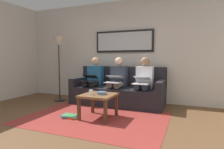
# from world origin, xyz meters

# --- Properties ---
(ground_plane) EXTENTS (6.00, 5.20, 0.10)m
(ground_plane) POSITION_xyz_m (0.00, 0.00, -0.05)
(ground_plane) COLOR brown
(wall_rear) EXTENTS (6.00, 0.12, 2.60)m
(wall_rear) POSITION_xyz_m (0.00, -2.60, 1.30)
(wall_rear) COLOR beige
(wall_rear) RESTS_ON ground_plane
(area_rug) EXTENTS (2.60, 1.80, 0.01)m
(area_rug) POSITION_xyz_m (0.00, -0.85, 0.00)
(area_rug) COLOR maroon
(area_rug) RESTS_ON ground_plane
(couch) EXTENTS (2.20, 0.90, 0.90)m
(couch) POSITION_xyz_m (0.00, -2.12, 0.31)
(couch) COLOR black
(couch) RESTS_ON ground_plane
(framed_mirror) EXTENTS (1.55, 0.05, 0.56)m
(framed_mirror) POSITION_xyz_m (0.00, -2.51, 1.55)
(framed_mirror) COLOR black
(coffee_table) EXTENTS (0.60, 0.60, 0.44)m
(coffee_table) POSITION_xyz_m (-0.05, -0.90, 0.38)
(coffee_table) COLOR brown
(coffee_table) RESTS_ON ground_plane
(cup) EXTENTS (0.07, 0.07, 0.09)m
(cup) POSITION_xyz_m (0.05, -0.80, 0.49)
(cup) COLOR silver
(cup) RESTS_ON coffee_table
(bowl) EXTENTS (0.18, 0.18, 0.05)m
(bowl) POSITION_xyz_m (-0.11, -0.92, 0.47)
(bowl) COLOR slate
(bowl) RESTS_ON coffee_table
(person_left) EXTENTS (0.38, 0.58, 1.14)m
(person_left) POSITION_xyz_m (-0.64, -2.05, 0.61)
(person_left) COLOR silver
(person_left) RESTS_ON couch
(laptop_white) EXTENTS (0.34, 0.38, 0.16)m
(laptop_white) POSITION_xyz_m (-0.64, -1.82, 0.63)
(laptop_white) COLOR white
(person_middle) EXTENTS (0.38, 0.58, 1.14)m
(person_middle) POSITION_xyz_m (0.00, -2.05, 0.61)
(person_middle) COLOR #2D3342
(person_middle) RESTS_ON couch
(laptop_silver) EXTENTS (0.35, 0.37, 0.16)m
(laptop_silver) POSITION_xyz_m (0.00, -1.81, 0.63)
(laptop_silver) COLOR silver
(person_right) EXTENTS (0.38, 0.58, 1.14)m
(person_right) POSITION_xyz_m (0.64, -2.05, 0.61)
(person_right) COLOR #235B84
(person_right) RESTS_ON couch
(laptop_black) EXTENTS (0.34, 0.35, 0.16)m
(laptop_black) POSITION_xyz_m (0.64, -1.81, 0.62)
(laptop_black) COLOR black
(magazine_stack) EXTENTS (0.34, 0.28, 0.05)m
(magazine_stack) POSITION_xyz_m (0.43, -0.71, 0.03)
(magazine_stack) COLOR red
(magazine_stack) RESTS_ON ground_plane
(standing_lamp) EXTENTS (0.32, 0.32, 1.66)m
(standing_lamp) POSITION_xyz_m (1.55, -1.85, 1.37)
(standing_lamp) COLOR black
(standing_lamp) RESTS_ON ground_plane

